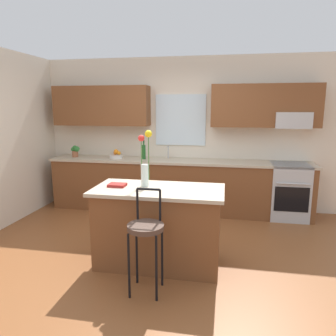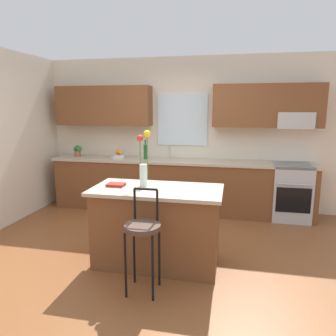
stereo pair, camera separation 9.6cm
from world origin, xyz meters
name	(u,v)px [view 1 (the left image)]	position (x,y,z in m)	size (l,w,h in m)	color
ground_plane	(157,253)	(0.00, 0.00, 0.00)	(14.00, 14.00, 0.00)	brown
back_wall_assembly	(182,125)	(0.04, 1.98, 1.51)	(5.60, 0.50, 2.70)	beige
counter_run	(178,185)	(0.00, 1.70, 0.47)	(4.56, 0.64, 0.92)	brown
sink_faucet	(168,151)	(-0.20, 1.84, 1.06)	(0.02, 0.13, 0.23)	#B7BABC
oven_range	(288,191)	(1.86, 1.68, 0.46)	(0.60, 0.64, 0.92)	#B7BABC
kitchen_island	(159,226)	(0.07, -0.25, 0.46)	(1.49, 0.75, 0.92)	brown
bar_stool_near	(146,232)	(0.07, -0.84, 0.64)	(0.36, 0.36, 1.04)	black
flower_vase	(145,163)	(-0.10, -0.18, 1.20)	(0.16, 0.10, 0.65)	silver
cookbook	(117,185)	(-0.42, -0.26, 0.94)	(0.20, 0.15, 0.03)	maroon
fruit_bowl_oranges	(116,155)	(-1.13, 1.70, 0.97)	(0.24, 0.24, 0.16)	silver
bottle_olive_oil	(144,151)	(-0.61, 1.70, 1.06)	(0.06, 0.06, 0.33)	#1E5923
potted_plant_small	(75,151)	(-1.92, 1.70, 1.04)	(0.17, 0.12, 0.21)	#9E5B3D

